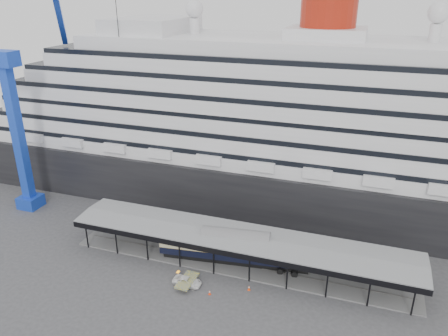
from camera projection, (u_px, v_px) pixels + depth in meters
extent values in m
plane|color=#3E3E41|center=(229.00, 281.00, 66.93)|extent=(200.00, 200.00, 0.00)
cube|color=black|center=(276.00, 173.00, 92.94)|extent=(130.00, 30.00, 10.00)
cylinder|color=#A61E0D|center=(329.00, 12.00, 78.05)|extent=(10.00, 10.00, 9.00)
sphere|color=silver|center=(194.00, 8.00, 85.71)|extent=(3.60, 3.60, 3.60)
sphere|color=silver|center=(439.00, 13.00, 72.56)|extent=(3.60, 3.60, 3.60)
cube|color=slate|center=(239.00, 262.00, 71.25)|extent=(56.00, 8.00, 0.24)
cube|color=slate|center=(238.00, 264.00, 70.56)|extent=(54.00, 0.08, 0.10)
cube|color=slate|center=(240.00, 259.00, 71.81)|extent=(54.00, 0.08, 0.10)
cube|color=black|center=(230.00, 254.00, 65.65)|extent=(56.00, 0.18, 0.90)
cube|color=black|center=(247.00, 226.00, 73.51)|extent=(56.00, 0.18, 0.90)
cube|color=slate|center=(239.00, 235.00, 69.30)|extent=(56.00, 9.00, 0.24)
cube|color=blue|center=(31.00, 201.00, 88.94)|extent=(4.00, 4.00, 2.40)
cube|color=blue|center=(18.00, 135.00, 83.47)|extent=(1.80, 1.80, 26.00)
cube|color=blue|center=(3.00, 59.00, 77.92)|extent=(5.00, 3.20, 2.80)
cube|color=blue|center=(56.00, 2.00, 76.91)|extent=(12.92, 17.86, 16.80)
cylinder|color=black|center=(123.00, 86.00, 85.55)|extent=(0.12, 0.12, 47.21)
imported|color=white|center=(187.00, 281.00, 65.79)|extent=(4.51, 2.21, 1.23)
cube|color=black|center=(235.00, 259.00, 71.24)|extent=(23.77, 5.66, 0.79)
cube|color=black|center=(235.00, 253.00, 70.85)|extent=(24.94, 6.25, 1.24)
cube|color=beige|center=(235.00, 246.00, 70.33)|extent=(24.95, 6.29, 1.46)
cube|color=black|center=(235.00, 241.00, 69.96)|extent=(24.94, 6.25, 0.45)
cube|color=red|center=(191.00, 287.00, 65.41)|extent=(0.45, 0.45, 0.03)
cone|color=red|center=(191.00, 286.00, 65.29)|extent=(0.38, 0.38, 0.65)
cylinder|color=white|center=(191.00, 285.00, 65.26)|extent=(0.21, 0.21, 0.13)
cube|color=#FA3A0D|center=(210.00, 294.00, 63.97)|extent=(0.48, 0.48, 0.03)
cone|color=#FA3A0D|center=(210.00, 292.00, 63.83)|extent=(0.40, 0.40, 0.72)
cylinder|color=white|center=(210.00, 292.00, 63.80)|extent=(0.23, 0.23, 0.14)
cube|color=#F8480D|center=(249.00, 290.00, 64.89)|extent=(0.47, 0.47, 0.03)
cone|color=#F8480D|center=(249.00, 288.00, 64.74)|extent=(0.39, 0.39, 0.76)
cylinder|color=white|center=(249.00, 287.00, 64.71)|extent=(0.24, 0.24, 0.15)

